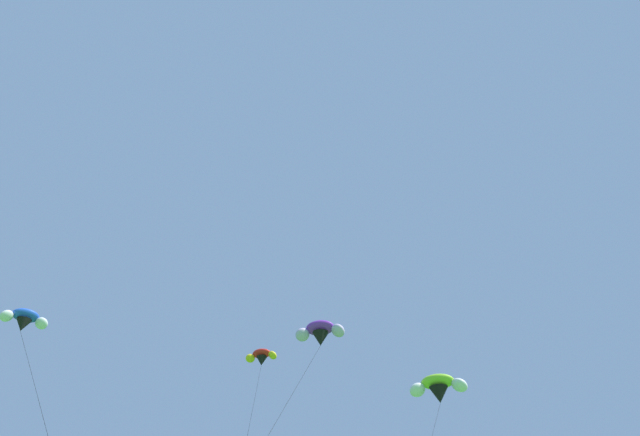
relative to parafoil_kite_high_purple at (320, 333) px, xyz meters
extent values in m
ellipsoid|color=purple|center=(-0.01, -0.02, 0.30)|extent=(1.87, 1.56, 0.90)
ellipsoid|color=silver|center=(0.93, -0.38, 0.02)|extent=(0.97, 1.11, 1.01)
ellipsoid|color=silver|center=(-0.95, 0.34, 0.02)|extent=(1.11, 1.09, 1.01)
cone|color=black|center=(0.03, 0.07, -0.32)|extent=(1.17, 1.17, 0.77)
ellipsoid|color=red|center=(-3.11, 9.38, 2.81)|extent=(1.58, 1.36, 0.73)
ellipsoid|color=yellow|center=(-2.34, 9.03, 2.57)|extent=(0.85, 0.95, 0.84)
ellipsoid|color=yellow|center=(-3.88, 9.72, 2.57)|extent=(0.94, 0.94, 0.84)
cone|color=black|center=(-3.08, 9.45, 2.29)|extent=(1.00, 1.00, 0.65)
ellipsoid|color=#93D633|center=(7.81, 4.64, -0.62)|extent=(2.40, 2.04, 1.06)
ellipsoid|color=white|center=(8.98, 4.10, -0.98)|extent=(1.31, 1.40, 1.23)
ellipsoid|color=white|center=(6.63, 5.17, -0.98)|extent=(1.42, 1.41, 1.23)
cone|color=black|center=(7.85, 4.74, -1.41)|extent=(1.53, 1.53, 0.99)
ellipsoid|color=blue|center=(-15.50, -0.24, 0.06)|extent=(1.59, 1.35, 0.76)
ellipsoid|color=white|center=(-14.72, 0.10, -0.18)|extent=(0.94, 0.94, 0.85)
ellipsoid|color=white|center=(-16.28, -0.57, -0.18)|extent=(0.84, 0.96, 0.85)
cone|color=black|center=(-15.53, -0.16, -0.46)|extent=(1.00, 1.00, 0.65)
cylinder|color=black|center=(-10.56, -6.71, -7.74)|extent=(9.95, 13.10, 13.91)
camera|label=1|loc=(-3.16, -28.61, -14.03)|focal=32.19mm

